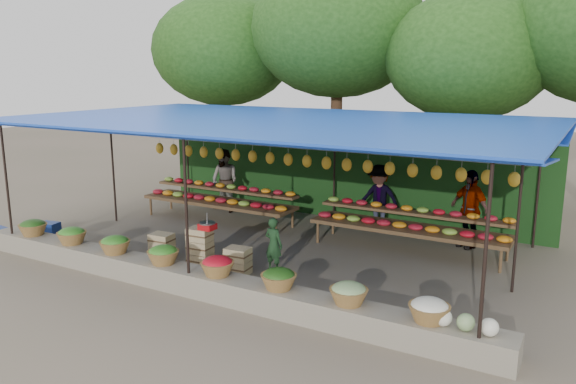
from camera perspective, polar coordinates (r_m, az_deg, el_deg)
The scene contains 15 objects.
ground at distance 12.18m, azimuth -1.22°, elevation -5.86°, with size 60.00×60.00×0.00m, color #635C49.
stone_curb at distance 10.00m, azimuth -9.46°, elevation -8.93°, with size 10.60×0.55×0.40m, color gray.
stall_canopy at distance 11.70m, azimuth -1.10°, elevation 6.79°, with size 10.80×6.60×2.82m.
produce_baskets at distance 9.93m, azimuth -9.98°, elevation -6.85°, with size 8.98×0.58×0.34m.
netting_backdrop at distance 14.60m, azimuth 5.14°, elevation 2.17°, with size 10.60×0.06×2.50m, color #183F16.
tree_row at distance 16.95m, azimuth 11.28°, elevation 15.09°, with size 16.51×5.50×7.12m.
fruit_table_left at distance 14.45m, azimuth -6.95°, elevation -0.57°, with size 4.21×0.95×0.93m.
fruit_table_right at distance 12.22m, azimuth 12.27°, elevation -3.13°, with size 4.21×0.95×0.93m.
crate_counter at distance 11.27m, azimuth -9.02°, elevation -5.87°, with size 2.38×0.38×0.77m.
weighing_scale at distance 10.98m, azimuth -8.19°, elevation -3.40°, with size 0.31×0.31×0.33m.
vendor_seated at distance 10.75m, azimuth -1.47°, elevation -5.36°, with size 0.39×0.25×1.06m, color #1A391C.
customer_left at distance 15.31m, azimuth -6.46°, elevation 1.13°, with size 0.84×0.65×1.72m, color slate.
customer_mid at distance 13.47m, azimuth 9.22°, elevation -0.68°, with size 1.05×0.60×1.63m, color slate.
customer_right at distance 12.75m, azimuth 17.94°, elevation -1.64°, with size 1.01×0.42×1.72m, color slate.
blue_crate_back at distance 14.50m, azimuth -23.08°, elevation -3.37°, with size 0.44×0.32×0.26m, color navy.
Camera 1 is at (5.98, -9.93, 3.77)m, focal length 35.00 mm.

